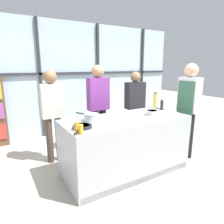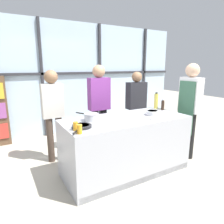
{
  "view_description": "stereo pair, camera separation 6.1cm",
  "coord_description": "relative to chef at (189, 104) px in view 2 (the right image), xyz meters",
  "views": [
    {
      "loc": [
        -1.76,
        -2.51,
        1.72
      ],
      "look_at": [
        -0.2,
        0.1,
        1.02
      ],
      "focal_mm": 32.0,
      "sensor_mm": 36.0,
      "label": 1
    },
    {
      "loc": [
        -1.71,
        -2.54,
        1.72
      ],
      "look_at": [
        -0.2,
        0.1,
        1.02
      ],
      "focal_mm": 32.0,
      "sensor_mm": 36.0,
      "label": 2
    }
  ],
  "objects": [
    {
      "name": "ground_plane",
      "position": [
        -1.32,
        0.11,
        -1.03
      ],
      "size": [
        18.0,
        18.0,
        0.0
      ],
      "primitive_type": "plane",
      "color": "#BCB29E"
    },
    {
      "name": "back_window_wall",
      "position": [
        -1.32,
        2.62,
        0.37
      ],
      "size": [
        6.4,
        0.1,
        2.8
      ],
      "color": "silver",
      "rests_on": "ground_plane"
    },
    {
      "name": "demo_island",
      "position": [
        -1.32,
        0.11,
        -0.57
      ],
      "size": [
        2.02,
        0.89,
        0.92
      ],
      "color": "#A8AAB2",
      "rests_on": "ground_plane"
    },
    {
      "name": "chef",
      "position": [
        0.0,
        0.0,
        0.0
      ],
      "size": [
        0.25,
        0.4,
        1.77
      ],
      "rotation": [
        0.0,
        0.0,
        1.57
      ],
      "color": "black",
      "rests_on": "ground_plane"
    },
    {
      "name": "spectator_far_left",
      "position": [
        -2.23,
        1.08,
        -0.06
      ],
      "size": [
        0.37,
        0.23,
        1.66
      ],
      "rotation": [
        0.0,
        0.0,
        3.14
      ],
      "color": "#47382D",
      "rests_on": "ground_plane"
    },
    {
      "name": "spectator_center_left",
      "position": [
        -1.32,
        1.08,
        -0.02
      ],
      "size": [
        0.42,
        0.24,
        1.74
      ],
      "rotation": [
        0.0,
        0.0,
        3.14
      ],
      "color": "black",
      "rests_on": "ground_plane"
    },
    {
      "name": "spectator_center_right",
      "position": [
        -0.41,
        1.08,
        -0.13
      ],
      "size": [
        0.44,
        0.22,
        1.6
      ],
      "rotation": [
        0.0,
        0.0,
        3.14
      ],
      "color": "#47382D",
      "rests_on": "ground_plane"
    },
    {
      "name": "frying_pan",
      "position": [
        -2.12,
        -0.02,
        -0.09
      ],
      "size": [
        0.35,
        0.41,
        0.04
      ],
      "color": "#232326",
      "rests_on": "demo_island"
    },
    {
      "name": "saucepan",
      "position": [
        -1.87,
        0.24,
        -0.05
      ],
      "size": [
        0.26,
        0.37,
        0.11
      ],
      "color": "silver",
      "rests_on": "demo_island"
    },
    {
      "name": "white_plate",
      "position": [
        -0.92,
        -0.17,
        -0.1
      ],
      "size": [
        0.28,
        0.28,
        0.01
      ],
      "primitive_type": "cylinder",
      "color": "white",
      "rests_on": "demo_island"
    },
    {
      "name": "mixing_bowl",
      "position": [
        -0.83,
        0.06,
        -0.07
      ],
      "size": [
        0.21,
        0.21,
        0.08
      ],
      "color": "silver",
      "rests_on": "demo_island"
    },
    {
      "name": "oil_bottle",
      "position": [
        -0.41,
        0.44,
        0.04
      ],
      "size": [
        0.08,
        0.08,
        0.31
      ],
      "color": "#E0CC4C",
      "rests_on": "demo_island"
    },
    {
      "name": "pepper_grinder",
      "position": [
        -0.4,
        0.27,
        -0.02
      ],
      "size": [
        0.06,
        0.06,
        0.21
      ],
      "color": "#332319",
      "rests_on": "demo_island"
    },
    {
      "name": "juice_glass_near",
      "position": [
        -2.23,
        -0.23,
        -0.05
      ],
      "size": [
        0.06,
        0.06,
        0.12
      ],
      "primitive_type": "cylinder",
      "color": "orange",
      "rests_on": "demo_island"
    },
    {
      "name": "juice_glass_far",
      "position": [
        -2.23,
        -0.09,
        -0.05
      ],
      "size": [
        0.06,
        0.06,
        0.12
      ],
      "primitive_type": "cylinder",
      "color": "orange",
      "rests_on": "demo_island"
    }
  ]
}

